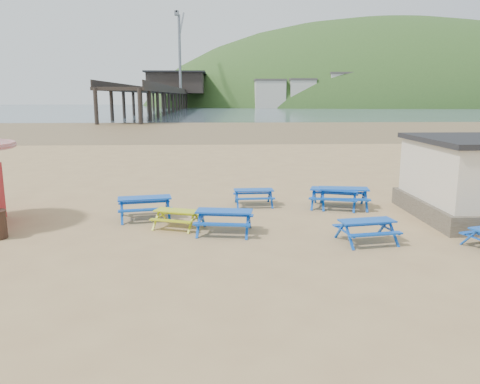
{
  "coord_description": "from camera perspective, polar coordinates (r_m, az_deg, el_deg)",
  "views": [
    {
      "loc": [
        -0.99,
        -16.52,
        4.69
      ],
      "look_at": [
        -0.16,
        1.5,
        1.0
      ],
      "focal_mm": 35.0,
      "sensor_mm": 36.0,
      "label": 1
    }
  ],
  "objects": [
    {
      "name": "picnic_table_blue_e",
      "position": [
        15.88,
        15.17,
        -4.63
      ],
      "size": [
        2.0,
        1.72,
        0.75
      ],
      "rotation": [
        0.0,
        0.0,
        0.17
      ],
      "color": "#1349B4",
      "rests_on": "ground"
    },
    {
      "name": "ground",
      "position": [
        17.21,
        0.75,
        -4.26
      ],
      "size": [
        400.0,
        400.0,
        0.0
      ],
      "primitive_type": "plane",
      "color": "tan",
      "rests_on": "ground"
    },
    {
      "name": "picnic_table_blue_c",
      "position": [
        20.52,
        12.5,
        -0.69
      ],
      "size": [
        2.28,
        1.95,
        0.86
      ],
      "rotation": [
        0.0,
        0.0,
        -0.15
      ],
      "color": "#1349B4",
      "rests_on": "ground"
    },
    {
      "name": "sea",
      "position": [
        186.59,
        -2.38,
        10.11
      ],
      "size": [
        400.0,
        400.0,
        0.0
      ],
      "primitive_type": "plane",
      "color": "#435460",
      "rests_on": "ground"
    },
    {
      "name": "picnic_table_blue_g",
      "position": [
        20.47,
        1.67,
        -0.66
      ],
      "size": [
        1.76,
        1.44,
        0.72
      ],
      "rotation": [
        0.0,
        0.0,
        0.04
      ],
      "color": "#1349B4",
      "rests_on": "ground"
    },
    {
      "name": "picnic_table_yellow",
      "position": [
        17.15,
        -7.7,
        -3.27
      ],
      "size": [
        1.91,
        1.72,
        0.66
      ],
      "rotation": [
        0.0,
        0.0,
        -0.34
      ],
      "color": "#BFB10A",
      "rests_on": "ground"
    },
    {
      "name": "picnic_table_blue_a",
      "position": [
        18.64,
        -11.51,
        -1.9
      ],
      "size": [
        2.3,
        1.99,
        0.85
      ],
      "rotation": [
        0.0,
        0.0,
        0.19
      ],
      "color": "#1349B4",
      "rests_on": "ground"
    },
    {
      "name": "wet_sand",
      "position": [
        71.68,
        -1.87,
        7.81
      ],
      "size": [
        400.0,
        400.0,
        0.0
      ],
      "primitive_type": "plane",
      "color": "brown",
      "rests_on": "ground"
    },
    {
      "name": "picnic_table_blue_d",
      "position": [
        16.36,
        -1.93,
        -3.63
      ],
      "size": [
        2.15,
        1.83,
        0.81
      ],
      "rotation": [
        0.0,
        0.0,
        -0.15
      ],
      "color": "#1349B4",
      "rests_on": "ground"
    },
    {
      "name": "pier",
      "position": [
        195.5,
        -7.8,
        11.68
      ],
      "size": [
        24.0,
        220.0,
        39.29
      ],
      "color": "black",
      "rests_on": "ground"
    },
    {
      "name": "headland_town",
      "position": [
        262.89,
        17.78,
        7.83
      ],
      "size": [
        264.0,
        144.0,
        108.0
      ],
      "color": "#2D4C1E",
      "rests_on": "ground"
    },
    {
      "name": "picnic_table_blue_b",
      "position": [
        20.43,
        11.39,
        -0.75
      ],
      "size": [
        2.38,
        2.13,
        0.83
      ],
      "rotation": [
        0.0,
        0.0,
        -0.31
      ],
      "color": "#1349B4",
      "rests_on": "ground"
    }
  ]
}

